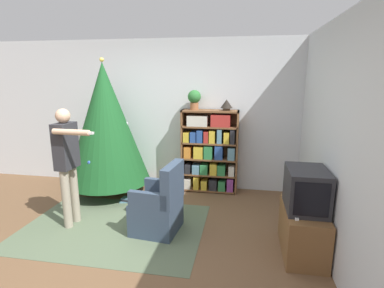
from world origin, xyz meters
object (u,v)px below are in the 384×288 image
object	(u,v)px
bookshelf	(210,151)
standing_person	(67,158)
potted_plant	(194,98)
television	(306,189)
table_lamp	(227,104)
christmas_tree	(106,124)
armchair	(159,208)

from	to	relation	value
bookshelf	standing_person	bearing A→B (deg)	-137.59
potted_plant	television	bearing A→B (deg)	-48.01
bookshelf	table_lamp	size ratio (longest dim) A/B	7.10
christmas_tree	bookshelf	bearing A→B (deg)	12.95
bookshelf	table_lamp	distance (m)	0.85
bookshelf	table_lamp	bearing A→B (deg)	1.74
television	christmas_tree	world-z (taller)	christmas_tree
standing_person	table_lamp	size ratio (longest dim) A/B	7.89
bookshelf	table_lamp	world-z (taller)	table_lamp
armchair	standing_person	size ratio (longest dim) A/B	0.58
bookshelf	christmas_tree	distance (m)	1.80
bookshelf	standing_person	distance (m)	2.29
christmas_tree	potted_plant	size ratio (longest dim) A/B	6.88
christmas_tree	standing_person	distance (m)	1.18
christmas_tree	potted_plant	xyz separation A→B (m)	(1.42, 0.40, 0.41)
television	armchair	distance (m)	1.80
standing_person	potted_plant	xyz separation A→B (m)	(1.41, 1.55, 0.68)
christmas_tree	standing_person	world-z (taller)	christmas_tree
armchair	potted_plant	xyz separation A→B (m)	(0.20, 1.52, 1.29)
bookshelf	television	size ratio (longest dim) A/B	2.47
television	christmas_tree	size ratio (longest dim) A/B	0.25
christmas_tree	armchair	distance (m)	1.88
bookshelf	standing_person	xyz separation A→B (m)	(-1.69, -1.54, 0.22)
bookshelf	armchair	world-z (taller)	bookshelf
bookshelf	armchair	distance (m)	1.63
christmas_tree	table_lamp	world-z (taller)	christmas_tree
bookshelf	potted_plant	size ratio (longest dim) A/B	4.32
christmas_tree	armchair	world-z (taller)	christmas_tree
armchair	table_lamp	distance (m)	2.07
bookshelf	standing_person	world-z (taller)	standing_person
television	armchair	bearing A→B (deg)	173.90
standing_person	potted_plant	size ratio (longest dim) A/B	4.80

